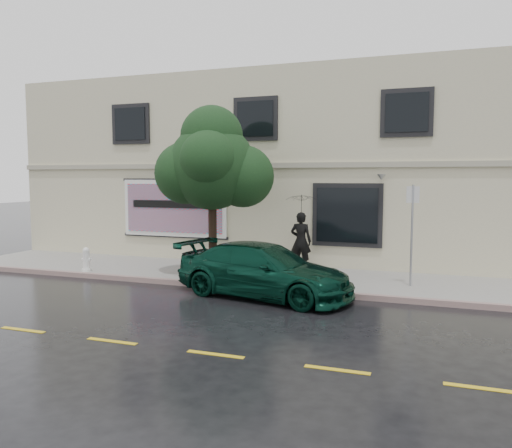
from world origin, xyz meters
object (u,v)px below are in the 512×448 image
(car, at_px, (264,270))
(fire_hydrant, at_px, (86,260))
(pedestrian, at_px, (301,241))
(street_tree, at_px, (212,167))

(car, height_order, fire_hydrant, car)
(pedestrian, xyz_separation_m, fire_hydrant, (-6.53, -2.51, -0.58))
(car, bearing_deg, street_tree, 67.23)
(pedestrian, height_order, street_tree, street_tree)
(street_tree, bearing_deg, car, -34.87)
(fire_hydrant, bearing_deg, street_tree, -4.90)
(car, height_order, pedestrian, pedestrian)
(pedestrian, distance_m, fire_hydrant, 7.02)
(car, relative_size, fire_hydrant, 6.31)
(pedestrian, bearing_deg, car, 89.44)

